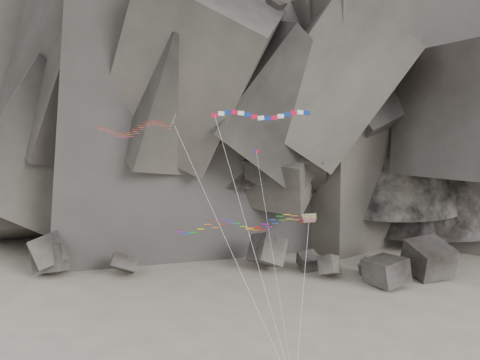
# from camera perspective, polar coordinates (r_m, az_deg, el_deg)

# --- Properties ---
(headland) EXTENTS (110.00, 70.00, 84.00)m
(headland) POSITION_cam_1_polar(r_m,az_deg,el_deg) (115.84, 1.37, 14.83)
(headland) COLOR #5B544B
(headland) RESTS_ON ground
(boulder_field) EXTENTS (72.42, 17.39, 7.88)m
(boulder_field) POSITION_cam_1_polar(r_m,az_deg,el_deg) (79.93, 1.31, -10.11)
(boulder_field) COLOR #47423F
(boulder_field) RESTS_ON ground
(delta_kite) EXTENTS (20.97, 8.75, 24.92)m
(delta_kite) POSITION_cam_1_polar(r_m,az_deg,el_deg) (49.60, -13.20, 6.11)
(delta_kite) COLOR red
(delta_kite) RESTS_ON ground
(banner_kite) EXTENTS (10.04, 9.54, 25.13)m
(banner_kite) POSITION_cam_1_polar(r_m,az_deg,el_deg) (47.89, 2.54, 7.76)
(banner_kite) COLOR red
(banner_kite) RESTS_ON ground
(parafoil_kite) EXTENTS (14.26, 6.42, 15.11)m
(parafoil_kite) POSITION_cam_1_polar(r_m,az_deg,el_deg) (46.26, -0.24, -5.36)
(parafoil_kite) COLOR #F0F60D
(parafoil_kite) RESTS_ON ground
(pennant_kite) EXTENTS (4.04, 8.96, 21.05)m
(pennant_kite) POSITION_cam_1_polar(r_m,az_deg,el_deg) (46.43, 3.05, -3.33)
(pennant_kite) COLOR red
(pennant_kite) RESTS_ON ground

